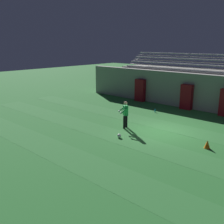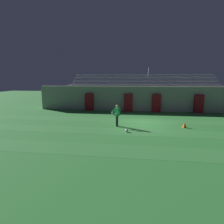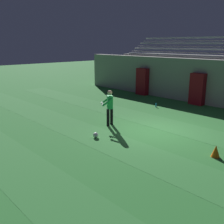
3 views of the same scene
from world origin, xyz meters
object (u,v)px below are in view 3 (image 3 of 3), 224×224
Objects in this scene: goalkeeper at (109,106)px; traffic_cone at (216,151)px; padding_pillar_gate_left at (197,89)px; padding_pillar_far_left at (142,82)px; water_bottle at (156,105)px; soccer_ball at (96,135)px.

goalkeeper reaches higher than traffic_cone.
padding_pillar_gate_left reaches higher than traffic_cone.
padding_pillar_far_left is (-4.51, 0.00, 0.00)m from padding_pillar_gate_left.
water_bottle is at bearing 99.65° from goalkeeper.
padding_pillar_far_left reaches higher than soccer_ball.
water_bottle is (-0.76, 4.50, -0.83)m from goalkeeper.
traffic_cone is at bearing 23.06° from soccer_ball.
traffic_cone is at bearing -36.36° from padding_pillar_far_left.
padding_pillar_far_left is at bearing 143.64° from traffic_cone.
water_bottle is (-1.63, 6.05, 0.01)m from soccer_ball.
padding_pillar_gate_left is at bearing 62.00° from water_bottle.
traffic_cone is at bearing 2.74° from goalkeeper.
traffic_cone is (4.23, 1.80, 0.10)m from soccer_ball.
traffic_cone is at bearing -55.66° from padding_pillar_gate_left.
goalkeeper is at bearing -177.26° from traffic_cone.
soccer_ball is at bearing -60.25° from padding_pillar_far_left.
water_bottle reaches higher than soccer_ball.
water_bottle is (-1.29, -2.43, -0.86)m from padding_pillar_gate_left.
padding_pillar_far_left is at bearing 180.00° from padding_pillar_gate_left.
padding_pillar_gate_left is 8.13m from traffic_cone.
goalkeeper is (3.98, -6.93, -0.03)m from padding_pillar_far_left.
goalkeeper is 6.96× the size of water_bottle.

